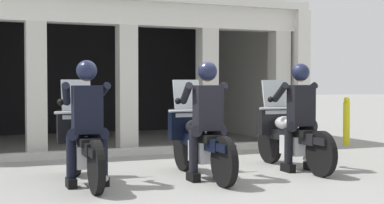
# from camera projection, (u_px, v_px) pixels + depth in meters

# --- Properties ---
(ground_plane) EXTENTS (80.00, 80.00, 0.00)m
(ground_plane) POSITION_uv_depth(u_px,v_px,m) (137.00, 151.00, 10.37)
(ground_plane) COLOR gray
(station_building) EXTENTS (7.74, 4.95, 2.98)m
(station_building) POSITION_uv_depth(u_px,v_px,m) (99.00, 58.00, 12.48)
(station_building) COLOR black
(station_building) RESTS_ON ground
(kerb_strip) EXTENTS (7.24, 0.24, 0.12)m
(kerb_strip) POSITION_uv_depth(u_px,v_px,m) (134.00, 151.00, 9.86)
(kerb_strip) COLOR #B7B5AD
(kerb_strip) RESTS_ON ground
(motorcycle_left) EXTENTS (0.62, 2.04, 1.35)m
(motorcycle_left) POSITION_uv_depth(u_px,v_px,m) (83.00, 144.00, 7.09)
(motorcycle_left) COLOR black
(motorcycle_left) RESTS_ON ground
(police_officer_left) EXTENTS (0.63, 0.61, 1.58)m
(police_officer_left) POSITION_uv_depth(u_px,v_px,m) (87.00, 112.00, 6.81)
(police_officer_left) COLOR black
(police_officer_left) RESTS_ON ground
(motorcycle_center) EXTENTS (0.62, 2.04, 1.35)m
(motorcycle_center) POSITION_uv_depth(u_px,v_px,m) (199.00, 141.00, 7.53)
(motorcycle_center) COLOR black
(motorcycle_center) RESTS_ON ground
(police_officer_center) EXTENTS (0.63, 0.61, 1.58)m
(police_officer_center) POSITION_uv_depth(u_px,v_px,m) (207.00, 110.00, 7.25)
(police_officer_center) COLOR black
(police_officer_center) RESTS_ON ground
(motorcycle_right) EXTENTS (0.62, 2.04, 1.35)m
(motorcycle_right) POSITION_uv_depth(u_px,v_px,m) (289.00, 136.00, 8.29)
(motorcycle_right) COLOR black
(motorcycle_right) RESTS_ON ground
(police_officer_right) EXTENTS (0.63, 0.61, 1.58)m
(police_officer_right) POSITION_uv_depth(u_px,v_px,m) (300.00, 108.00, 8.01)
(police_officer_right) COLOR black
(police_officer_right) RESTS_ON ground
(bollard_kerbside) EXTENTS (0.14, 0.14, 1.01)m
(bollard_kerbside) POSITION_uv_depth(u_px,v_px,m) (346.00, 121.00, 11.39)
(bollard_kerbside) COLOR yellow
(bollard_kerbside) RESTS_ON ground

